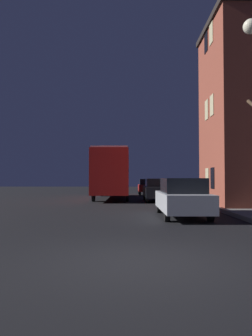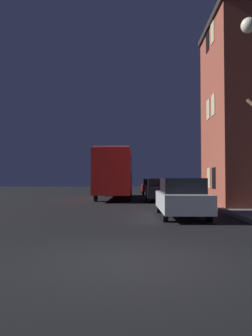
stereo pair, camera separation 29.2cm
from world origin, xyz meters
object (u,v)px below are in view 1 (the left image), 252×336
object	(u,v)px
car_near_lane	(182,197)
car_mid_lane	(158,190)
car_far_lane	(147,186)
bus	(113,171)

from	to	relation	value
car_near_lane	car_mid_lane	xyz separation A→B (m)	(-0.16, 8.90, 0.03)
car_near_lane	car_far_lane	xyz separation A→B (m)	(-0.30, 19.03, 0.01)
bus	car_near_lane	size ratio (longest dim) A/B	2.28
car_near_lane	car_mid_lane	bearing A→B (deg)	91.05
bus	car_near_lane	distance (m)	13.00
bus	car_far_lane	distance (m)	7.36
car_near_lane	car_mid_lane	size ratio (longest dim) A/B	1.05
bus	car_far_lane	xyz separation A→B (m)	(3.07, 6.55, -1.36)
bus	car_mid_lane	xyz separation A→B (m)	(3.21, -3.58, -1.34)
bus	car_mid_lane	bearing A→B (deg)	-48.11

